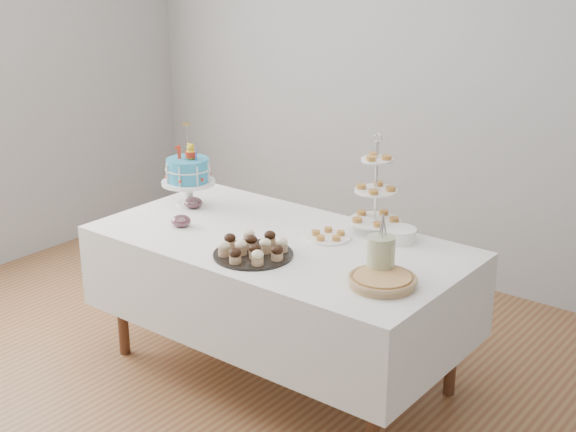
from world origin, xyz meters
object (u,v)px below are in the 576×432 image
Objects in this scene: pie at (382,280)px; pastry_plate at (328,236)px; jam_bowl_b at (193,203)px; table at (279,280)px; cupcake_tray at (253,247)px; birthday_cake at (189,184)px; jam_bowl_a at (181,221)px; plate_stack at (399,235)px; tiered_stand at (376,191)px; utensil_pitcher at (381,254)px.

pie is 0.62m from pastry_plate.
jam_bowl_b reaches higher than pie.
cupcake_tray is (0.04, -0.25, 0.27)m from table.
birthday_cake reaches higher than pastry_plate.
birthday_cake is 0.37m from jam_bowl_a.
jam_bowl_b is at bearing -175.34° from pastry_plate.
pie is 1.24m from jam_bowl_a.
pastry_plate reaches higher than table.
pie is 2.95× the size of jam_bowl_b.
plate_stack is 1.15m from jam_bowl_a.
jam_bowl_a is at bearing -152.94° from plate_stack.
plate_stack reaches higher than pastry_plate.
birthday_cake is at bearing 169.10° from pie.
utensil_pitcher is (0.33, -0.47, -0.12)m from tiered_stand.
cupcake_tray is at bearing -152.75° from utensil_pitcher.
pie is at bearing -67.05° from plate_stack.
pastry_plate is (0.94, 0.05, -0.11)m from birthday_cake.
utensil_pitcher is (0.46, -0.24, 0.09)m from pastry_plate.
utensil_pitcher reaches higher than jam_bowl_a.
table is 3.67× the size of tiered_stand.
birthday_cake is at bearing -168.99° from plate_stack.
pastry_plate is (-0.30, -0.19, -0.02)m from plate_stack.
jam_bowl_a is at bearing -179.97° from pie.
jam_bowl_a reaches higher than table.
plate_stack is (1.24, 0.24, -0.09)m from birthday_cake.
cupcake_tray reaches higher than jam_bowl_b.
pie is at bearing -42.46° from utensil_pitcher.
pie is at bearing -10.41° from jam_bowl_b.
pastry_plate is at bearing 40.27° from table.
table is 6.65× the size of utensil_pitcher.
tiered_stand is 3.02× the size of plate_stack.
pie is 0.14m from utensil_pitcher.
plate_stack is at bearing 27.06° from jam_bowl_a.
pastry_plate is 0.89m from jam_bowl_b.
cupcake_tray is 1.69× the size of pastry_plate.
pastry_plate is at bearing -118.21° from tiered_stand.
tiered_stand is 2.27× the size of pastry_plate.
tiered_stand is 1.04m from jam_bowl_a.
jam_bowl_b is (-0.73, 0.34, -0.01)m from cupcake_tray.
pie is 1.79× the size of plate_stack.
tiered_stand reaches higher than pastry_plate.
birthday_cake is 1.62× the size of utensil_pitcher.
birthday_cake is at bearing 157.02° from jam_bowl_b.
tiered_stand reaches higher than cupcake_tray.
jam_bowl_a is (-1.24, -0.00, 0.00)m from pie.
cupcake_tray reaches higher than pie.
table is 0.66m from plate_stack.
utensil_pitcher reaches higher than pastry_plate.
cupcake_tray is at bearing -24.96° from jam_bowl_b.
pastry_plate is at bearing 147.75° from pie.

